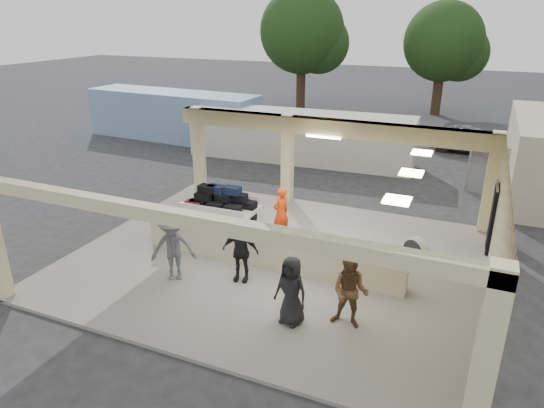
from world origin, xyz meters
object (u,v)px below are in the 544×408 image
at_px(passenger_b, 240,251).
at_px(car_dark, 470,141).
at_px(container_blue, 173,116).
at_px(container_white, 300,137).
at_px(baggage_handler, 281,213).
at_px(luggage_cart, 221,203).
at_px(passenger_d, 291,291).
at_px(passenger_c, 173,248).
at_px(baggage_counter, 269,251).
at_px(drum_fan, 416,251).
at_px(passenger_a, 350,292).

xyz_separation_m(passenger_b, car_dark, (5.25, 17.13, -0.32)).
relative_size(passenger_b, container_blue, 0.17).
bearing_deg(container_white, baggage_handler, -76.02).
xyz_separation_m(luggage_cart, passenger_d, (4.40, -4.50, 0.07)).
bearing_deg(passenger_d, container_blue, 144.63).
distance_m(passenger_c, car_dark, 19.14).
xyz_separation_m(baggage_counter, passenger_d, (1.63, -2.38, 0.39)).
bearing_deg(baggage_counter, container_white, 105.80).
height_order(passenger_c, container_blue, container_blue).
distance_m(baggage_counter, passenger_c, 2.78).
distance_m(container_white, container_blue, 8.66).
xyz_separation_m(drum_fan, passenger_a, (-1.04, -3.66, 0.43)).
height_order(passenger_a, car_dark, passenger_a).
bearing_deg(container_white, passenger_b, -79.84).
relative_size(luggage_cart, drum_fan, 2.74).
xyz_separation_m(luggage_cart, baggage_handler, (2.36, -0.19, 0.08)).
height_order(baggage_counter, passenger_b, passenger_b).
relative_size(drum_fan, car_dark, 0.22).
xyz_separation_m(passenger_a, passenger_c, (-5.06, 0.22, 0.04)).
distance_m(baggage_handler, passenger_d, 4.77).
xyz_separation_m(luggage_cart, passenger_c, (0.65, -3.86, 0.15)).
bearing_deg(container_blue, passenger_b, -47.11).
distance_m(passenger_d, container_blue, 19.94).
bearing_deg(car_dark, luggage_cart, 156.08).
relative_size(passenger_a, passenger_d, 1.04).
distance_m(passenger_c, container_white, 12.88).
distance_m(baggage_handler, passenger_c, 4.05).
bearing_deg(passenger_a, passenger_b, 165.44).
distance_m(luggage_cart, baggage_handler, 2.37).
height_order(passenger_a, passenger_c, passenger_c).
relative_size(passenger_a, container_white, 0.16).
distance_m(drum_fan, car_dark, 14.40).
bearing_deg(baggage_counter, baggage_handler, 101.98).
distance_m(passenger_b, car_dark, 17.92).
relative_size(baggage_counter, container_blue, 0.76).
xyz_separation_m(baggage_handler, passenger_b, (0.03, -3.00, 0.01)).
bearing_deg(passenger_a, container_white, 115.51).
distance_m(luggage_cart, passenger_d, 6.30).
relative_size(luggage_cart, car_dark, 0.61).
relative_size(passenger_b, container_white, 0.16).
relative_size(baggage_counter, luggage_cart, 3.30).
xyz_separation_m(baggage_counter, baggage_handler, (-0.41, 1.94, 0.39)).
height_order(baggage_handler, container_blue, container_blue).
bearing_deg(baggage_handler, passenger_d, 53.63).
height_order(baggage_counter, passenger_a, passenger_a).
xyz_separation_m(passenger_c, container_blue, (-9.58, 14.19, 0.34)).
height_order(passenger_a, passenger_b, passenger_a).
distance_m(passenger_c, container_blue, 17.12).
bearing_deg(container_white, passenger_d, -73.13).
relative_size(passenger_b, passenger_c, 0.93).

